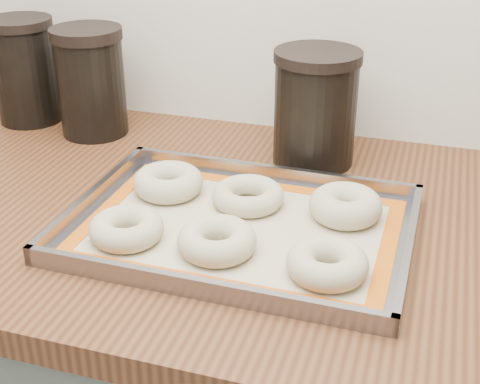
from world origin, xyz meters
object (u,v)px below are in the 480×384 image
(bagel_front_mid, at_px, (217,240))
(bagel_back_left, at_px, (168,182))
(bagel_back_right, at_px, (345,206))
(bagel_front_right, at_px, (327,263))
(bagel_back_mid, at_px, (248,196))
(bagel_front_left, at_px, (126,228))
(canister_right, at_px, (315,108))
(canister_left, at_px, (25,70))
(baking_tray, at_px, (240,226))
(canister_mid, at_px, (91,81))

(bagel_front_mid, bearing_deg, bagel_back_left, 132.50)
(bagel_back_right, bearing_deg, bagel_front_right, -89.15)
(bagel_front_mid, xyz_separation_m, bagel_back_left, (-0.12, 0.13, 0.00))
(bagel_back_mid, bearing_deg, bagel_front_left, -132.08)
(bagel_back_mid, xyz_separation_m, canister_right, (0.06, 0.19, 0.07))
(bagel_front_left, xyz_separation_m, bagel_back_mid, (0.13, 0.14, -0.00))
(bagel_front_left, bearing_deg, bagel_back_left, 89.60)
(bagel_front_left, distance_m, bagel_front_right, 0.27)
(bagel_back_mid, bearing_deg, bagel_back_left, 179.54)
(bagel_back_mid, distance_m, canister_left, 0.55)
(bagel_front_left, relative_size, canister_right, 0.53)
(bagel_back_mid, height_order, canister_left, canister_left)
(bagel_front_left, height_order, bagel_back_left, bagel_back_left)
(baking_tray, distance_m, bagel_back_mid, 0.07)
(canister_right, bearing_deg, baking_tray, -100.70)
(bagel_front_right, xyz_separation_m, bagel_back_right, (-0.00, 0.15, 0.00))
(bagel_back_mid, relative_size, canister_mid, 0.54)
(bagel_front_left, xyz_separation_m, bagel_back_right, (0.27, 0.14, 0.00))
(baking_tray, distance_m, bagel_front_right, 0.16)
(bagel_back_mid, distance_m, bagel_back_right, 0.14)
(bagel_front_mid, distance_m, canister_mid, 0.48)
(baking_tray, relative_size, bagel_back_mid, 4.45)
(bagel_back_left, relative_size, bagel_back_right, 1.03)
(bagel_front_right, height_order, canister_left, canister_left)
(bagel_back_mid, distance_m, canister_right, 0.21)
(baking_tray, height_order, bagel_front_right, bagel_front_right)
(bagel_back_right, bearing_deg, baking_tray, -152.16)
(canister_mid, bearing_deg, bagel_front_right, -34.51)
(bagel_back_left, relative_size, canister_right, 0.56)
(bagel_front_right, bearing_deg, baking_tray, 149.91)
(canister_mid, bearing_deg, bagel_front_left, -56.09)
(baking_tray, bearing_deg, bagel_back_left, 153.19)
(baking_tray, distance_m, canister_right, 0.27)
(bagel_front_right, bearing_deg, bagel_back_left, 151.52)
(bagel_back_right, xyz_separation_m, canister_right, (-0.08, 0.18, 0.07))
(canister_right, bearing_deg, canister_mid, 179.09)
(bagel_front_left, height_order, bagel_back_mid, bagel_front_left)
(bagel_front_left, height_order, bagel_back_right, bagel_back_right)
(bagel_front_right, xyz_separation_m, bagel_back_left, (-0.27, 0.15, 0.00))
(canister_mid, bearing_deg, bagel_front_mid, -43.27)
(baking_tray, xyz_separation_m, bagel_back_left, (-0.13, 0.07, 0.02))
(bagel_back_mid, distance_m, canister_mid, 0.41)
(canister_mid, relative_size, canister_right, 1.03)
(bagel_front_left, relative_size, canister_mid, 0.51)
(bagel_back_left, height_order, canister_mid, canister_mid)
(bagel_back_right, xyz_separation_m, canister_left, (-0.64, 0.21, 0.07))
(canister_left, bearing_deg, bagel_front_mid, -35.10)
(bagel_front_left, distance_m, canister_left, 0.52)
(canister_left, bearing_deg, bagel_front_left, -43.61)
(bagel_front_right, bearing_deg, bagel_back_mid, 134.72)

